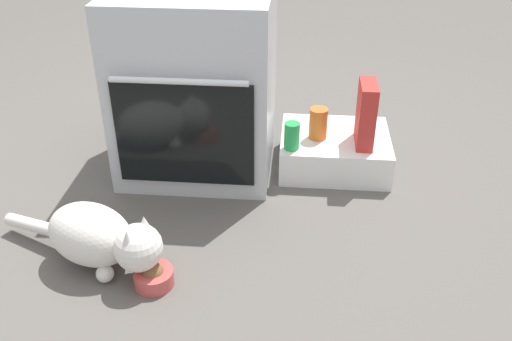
% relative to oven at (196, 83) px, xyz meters
% --- Properties ---
extents(ground, '(8.00, 8.00, 0.00)m').
position_rel_oven_xyz_m(ground, '(0.03, -0.36, -0.40)').
color(ground, '#56514C').
extents(oven, '(0.65, 0.64, 0.80)m').
position_rel_oven_xyz_m(oven, '(0.00, 0.00, 0.00)').
color(oven, '#B7BABF').
rests_on(oven, ground).
extents(pantry_cabinet, '(0.49, 0.41, 0.16)m').
position_rel_oven_xyz_m(pantry_cabinet, '(0.62, 0.02, -0.32)').
color(pantry_cabinet, white).
rests_on(pantry_cabinet, ground).
extents(food_bowl, '(0.14, 0.14, 0.09)m').
position_rel_oven_xyz_m(food_bowl, '(-0.02, -0.83, -0.36)').
color(food_bowl, '#C64C47').
rests_on(food_bowl, ground).
extents(cat, '(0.67, 0.34, 0.24)m').
position_rel_oven_xyz_m(cat, '(-0.22, -0.75, -0.27)').
color(cat, silver).
rests_on(cat, ground).
extents(sauce_jar, '(0.08, 0.08, 0.14)m').
position_rel_oven_xyz_m(sauce_jar, '(0.53, -0.01, -0.17)').
color(sauce_jar, '#D16023').
rests_on(sauce_jar, pantry_cabinet).
extents(cereal_box, '(0.07, 0.18, 0.28)m').
position_rel_oven_xyz_m(cereal_box, '(0.73, -0.04, -0.10)').
color(cereal_box, '#B72D28').
rests_on(cereal_box, pantry_cabinet).
extents(soda_can, '(0.07, 0.07, 0.12)m').
position_rel_oven_xyz_m(soda_can, '(0.42, -0.12, -0.18)').
color(soda_can, green).
rests_on(soda_can, pantry_cabinet).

